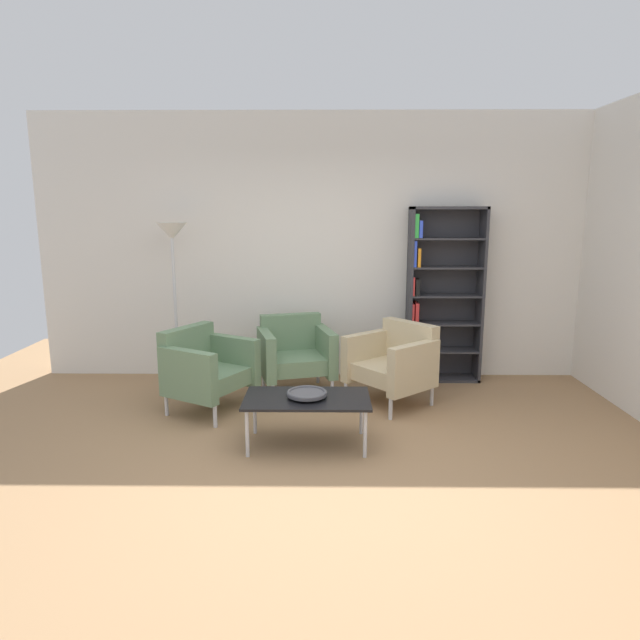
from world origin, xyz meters
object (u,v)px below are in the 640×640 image
floor_lamp_torchiere (173,251)px  armchair_corner_red (394,362)px  bookshelf_tall (439,297)px  armchair_spare_guest (295,353)px  decorative_bowl (307,393)px  armchair_by_bookshelf (206,368)px  coffee_table_low (307,401)px

floor_lamp_torchiere → armchair_corner_red: bearing=-13.3°
bookshelf_tall → armchair_spare_guest: bearing=-163.7°
bookshelf_tall → decorative_bowl: size_ratio=5.94×
floor_lamp_torchiere → bookshelf_tall: bearing=5.3°
decorative_bowl → armchair_by_bookshelf: (-0.98, 0.79, -0.02)m
armchair_corner_red → armchair_by_bookshelf: 1.80m
armchair_by_bookshelf → floor_lamp_torchiere: 1.36m
bookshelf_tall → coffee_table_low: 2.35m
armchair_corner_red → armchair_by_bookshelf: size_ratio=1.02×
bookshelf_tall → floor_lamp_torchiere: bookshelf_tall is taller
coffee_table_low → armchair_by_bookshelf: 1.26m
floor_lamp_torchiere → armchair_spare_guest: bearing=-8.7°
coffee_table_low → floor_lamp_torchiere: 2.37m
bookshelf_tall → floor_lamp_torchiere: (-2.83, -0.26, 0.52)m
coffee_table_low → decorative_bowl: (0.00, 0.00, 0.07)m
armchair_spare_guest → floor_lamp_torchiere: bearing=156.1°
bookshelf_tall → armchair_by_bookshelf: 2.62m
coffee_table_low → armchair_corner_red: (0.81, 1.01, 0.05)m
armchair_corner_red → decorative_bowl: bearing=-79.0°
coffee_table_low → armchair_corner_red: armchair_corner_red is taller
coffee_table_low → armchair_spare_guest: size_ratio=1.17×
armchair_spare_guest → armchair_corner_red: same height
armchair_spare_guest → armchair_corner_red: 1.04m
coffee_table_low → armchair_by_bookshelf: armchair_by_bookshelf is taller
armchair_by_bookshelf → decorative_bowl: bearing=-99.5°
decorative_bowl → armchair_corner_red: (0.81, 1.01, -0.02)m
armchair_corner_red → floor_lamp_torchiere: bearing=-143.6°
coffee_table_low → floor_lamp_torchiere: floor_lamp_torchiere is taller
armchair_by_bookshelf → bookshelf_tall: bearing=-37.2°
decorative_bowl → armchair_by_bookshelf: size_ratio=0.34×
decorative_bowl → floor_lamp_torchiere: 2.34m
decorative_bowl → floor_lamp_torchiere: bearing=133.0°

